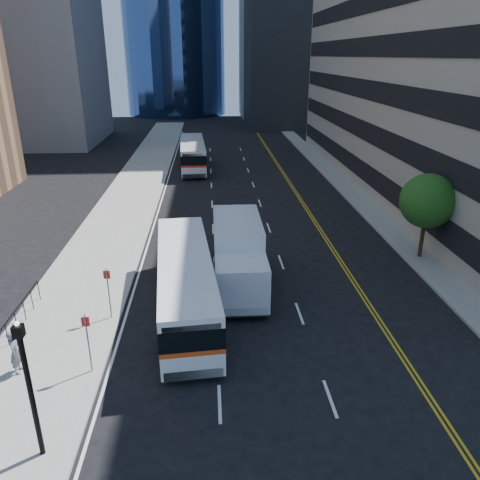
{
  "coord_description": "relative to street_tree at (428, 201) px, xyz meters",
  "views": [
    {
      "loc": [
        -3.66,
        -17.35,
        11.58
      ],
      "look_at": [
        -2.19,
        4.71,
        2.8
      ],
      "focal_mm": 35.0,
      "sensor_mm": 36.0,
      "label": 1
    }
  ],
  "objects": [
    {
      "name": "pedestrian",
      "position": [
        -20.2,
        -9.86,
        -2.6
      ],
      "size": [
        0.47,
        0.68,
        1.78
      ],
      "primitive_type": "imported",
      "rotation": [
        0.0,
        0.0,
        1.64
      ],
      "color": "slate",
      "rests_on": "sidewalk_west"
    },
    {
      "name": "ground",
      "position": [
        -9.0,
        -8.0,
        -3.64
      ],
      "size": [
        160.0,
        160.0,
        0.0
      ],
      "primitive_type": "plane",
      "color": "black",
      "rests_on": "ground"
    },
    {
      "name": "bus_front",
      "position": [
        -13.92,
        -5.45,
        -2.06
      ],
      "size": [
        3.42,
        11.37,
        2.89
      ],
      "rotation": [
        0.0,
        0.0,
        0.09
      ],
      "color": "white",
      "rests_on": "ground"
    },
    {
      "name": "bus_rear",
      "position": [
        -14.42,
        25.37,
        -2.03
      ],
      "size": [
        3.02,
        11.52,
        2.94
      ],
      "rotation": [
        0.0,
        0.0,
        0.05
      ],
      "color": "silver",
      "rests_on": "ground"
    },
    {
      "name": "midrise_west",
      "position": [
        -37.0,
        44.0,
        13.86
      ],
      "size": [
        18.0,
        18.0,
        35.0
      ],
      "primitive_type": "cube",
      "color": "gray",
      "rests_on": "ground"
    },
    {
      "name": "box_truck",
      "position": [
        -11.25,
        -2.97,
        -1.8
      ],
      "size": [
        2.57,
        7.29,
        3.49
      ],
      "rotation": [
        0.0,
        0.0,
        -0.0
      ],
      "color": "silver",
      "rests_on": "ground"
    },
    {
      "name": "street_tree",
      "position": [
        0.0,
        0.0,
        0.0
      ],
      "size": [
        3.2,
        3.2,
        5.1
      ],
      "color": "#332114",
      "rests_on": "sidewalk_east"
    },
    {
      "name": "sidewalk_east",
      "position": [
        -0.0,
        17.0,
        -3.57
      ],
      "size": [
        2.0,
        90.0,
        0.15
      ],
      "primitive_type": "cube",
      "color": "gray",
      "rests_on": "ground"
    },
    {
      "name": "sidewalk_west",
      "position": [
        -19.5,
        17.0,
        -3.57
      ],
      "size": [
        5.0,
        90.0,
        0.15
      ],
      "primitive_type": "cube",
      "color": "gray",
      "rests_on": "ground"
    },
    {
      "name": "lamp_post",
      "position": [
        -18.0,
        -14.0,
        -0.92
      ],
      "size": [
        0.28,
        0.28,
        4.56
      ],
      "color": "black",
      "rests_on": "sidewalk_west"
    }
  ]
}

